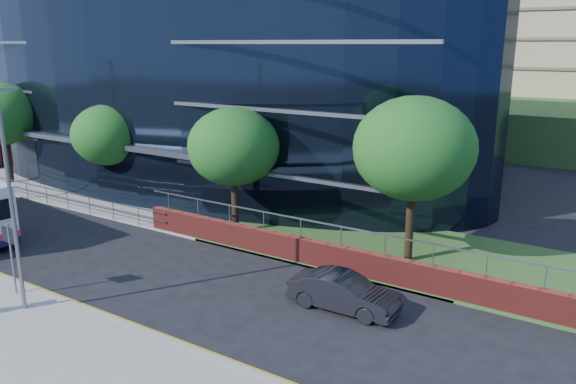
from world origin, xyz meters
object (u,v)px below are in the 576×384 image
Objects in this scene: tree_far_a at (3,114)px; streetlight_east at (11,195)px; tree_far_d at (414,149)px; tree_far_c at (234,147)px; parked_car at (343,292)px; tree_far_b at (108,135)px; street_sign at (10,244)px.

tree_far_a is 22.05m from streetlight_east.
tree_far_d reaches higher than tree_far_a.
tree_far_c is 1.58× the size of parked_car.
tree_far_d reaches higher than tree_far_c.
streetlight_east is at bearing -30.46° from tree_far_a.
parked_car is (-0.31, -5.69, -4.51)m from tree_far_d.
tree_far_b is 0.81× the size of tree_far_d.
street_sign is at bearing -103.29° from tree_far_c.
tree_far_a is 20.00m from tree_far_c.
streetlight_east reaches higher than parked_car.
parked_car is (11.19, 5.89, -1.47)m from street_sign.
tree_far_c is 0.87× the size of tree_far_d.
tree_far_c is at bearing -2.86° from tree_far_b.
street_sign is 0.35× the size of streetlight_east.
tree_far_a is 0.87× the size of streetlight_east.
street_sign is 12.73m from parked_car.
streetlight_east is (9.00, -11.67, 0.23)m from tree_far_b.
tree_far_d is (9.00, 1.00, 0.65)m from tree_far_c.
tree_far_b is at bearing 127.63° from streetlight_east.
tree_far_d is 15.77m from streetlight_east.
streetlight_east is at bearing -52.37° from tree_far_b.
tree_far_b is 19.03m from tree_far_d.
tree_far_d is 1.81× the size of parked_car.
tree_far_a reaches higher than tree_far_c.
tree_far_b is at bearing 2.86° from tree_far_a.
street_sign is 2.80m from streetlight_east.
streetlight_east is at bearing -21.36° from street_sign.
tree_far_c is 9.08m from tree_far_d.
tree_far_d is 7.27m from parked_car.
tree_far_a is 1.15× the size of tree_far_b.
tree_far_d is at bearing 6.34° from tree_far_c.
tree_far_d reaches higher than street_sign.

